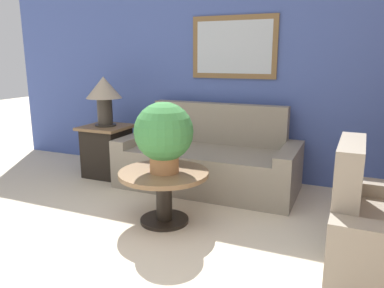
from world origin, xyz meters
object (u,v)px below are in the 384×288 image
(side_table, at_px, (107,150))
(table_lamp, at_px, (104,93))
(coffee_table, at_px, (164,185))
(couch_main, at_px, (209,162))
(potted_plant_on_table, at_px, (164,134))

(side_table, xyz_separation_m, table_lamp, (0.00, -0.00, 0.72))
(coffee_table, relative_size, side_table, 1.26)
(couch_main, height_order, potted_plant_on_table, potted_plant_on_table)
(coffee_table, distance_m, side_table, 1.61)
(potted_plant_on_table, bearing_deg, couch_main, 89.67)
(side_table, relative_size, potted_plant_on_table, 1.03)
(side_table, height_order, potted_plant_on_table, potted_plant_on_table)
(side_table, bearing_deg, potted_plant_on_table, -36.00)
(side_table, relative_size, table_lamp, 1.06)
(coffee_table, height_order, side_table, side_table)
(side_table, height_order, table_lamp, table_lamp)
(side_table, xyz_separation_m, potted_plant_on_table, (1.32, -0.96, 0.50))
(couch_main, height_order, side_table, couch_main)
(coffee_table, relative_size, potted_plant_on_table, 1.29)
(table_lamp, relative_size, potted_plant_on_table, 0.97)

